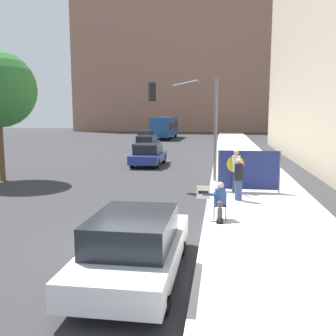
{
  "coord_description": "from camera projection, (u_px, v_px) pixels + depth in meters",
  "views": [
    {
      "loc": [
        2.04,
        -9.07,
        3.42
      ],
      "look_at": [
        0.02,
        4.97,
        1.38
      ],
      "focal_mm": 40.0,
      "sensor_mm": 36.0,
      "label": 1
    }
  ],
  "objects": [
    {
      "name": "city_bus_on_road",
      "position": [
        165.0,
        126.0,
        52.71
      ],
      "size": [
        2.53,
        10.16,
        3.03
      ],
      "color": "navy",
      "rests_on": "ground_plane"
    },
    {
      "name": "building_backdrop_far",
      "position": [
        203.0,
        66.0,
        76.53
      ],
      "size": [
        52.0,
        12.0,
        26.64
      ],
      "color": "#936B56",
      "rests_on": "ground_plane"
    },
    {
      "name": "ground_plane",
      "position": [
        140.0,
        248.0,
        9.66
      ],
      "size": [
        160.0,
        160.0,
        0.0
      ],
      "primitive_type": "plane",
      "color": "#303033"
    },
    {
      "name": "protest_banner",
      "position": [
        248.0,
        170.0,
        15.96
      ],
      "size": [
        2.63,
        0.06,
        1.77
      ],
      "color": "slate",
      "rests_on": "sidewalk_curb"
    },
    {
      "name": "pedestrian_behind",
      "position": [
        236.0,
        170.0,
        15.93
      ],
      "size": [
        0.34,
        0.34,
        1.81
      ],
      "rotation": [
        0.0,
        0.0,
        3.9
      ],
      "color": "#424247",
      "rests_on": "sidewalk_curb"
    },
    {
      "name": "seated_protester",
      "position": [
        219.0,
        200.0,
        11.76
      ],
      "size": [
        0.94,
        0.77,
        1.19
      ],
      "rotation": [
        0.0,
        0.0,
        0.22
      ],
      "color": "#474C56",
      "rests_on": "sidewalk_curb"
    },
    {
      "name": "car_on_road_midblock",
      "position": [
        147.0,
        143.0,
        35.95
      ],
      "size": [
        1.84,
        4.67,
        1.39
      ],
      "color": "navy",
      "rests_on": "ground_plane"
    },
    {
      "name": "car_on_road_distant",
      "position": [
        146.0,
        137.0,
        44.7
      ],
      "size": [
        1.77,
        4.22,
        1.47
      ],
      "color": "silver",
      "rests_on": "ground_plane"
    },
    {
      "name": "car_on_road_nearest",
      "position": [
        148.0,
        155.0,
        25.13
      ],
      "size": [
        1.87,
        4.34,
        1.46
      ],
      "color": "navy",
      "rests_on": "ground_plane"
    },
    {
      "name": "parked_car_curbside",
      "position": [
        135.0,
        245.0,
        7.82
      ],
      "size": [
        1.85,
        4.39,
        1.4
      ],
      "color": "white",
      "rests_on": "ground_plane"
    },
    {
      "name": "traffic_light_pole",
      "position": [
        191.0,
        111.0,
        17.93
      ],
      "size": [
        3.2,
        2.97,
        5.04
      ],
      "color": "slate",
      "rests_on": "sidewalk_curb"
    },
    {
      "name": "jogger_on_sidewalk",
      "position": [
        239.0,
        179.0,
        14.41
      ],
      "size": [
        0.34,
        0.34,
        1.62
      ],
      "rotation": [
        0.0,
        0.0,
        2.55
      ],
      "color": "#334775",
      "rests_on": "sidewalk_curb"
    },
    {
      "name": "sidewalk_curb",
      "position": [
        246.0,
        168.0,
        23.83
      ],
      "size": [
        4.19,
        90.0,
        0.12
      ],
      "primitive_type": "cube",
      "color": "beige",
      "rests_on": "ground_plane"
    }
  ]
}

